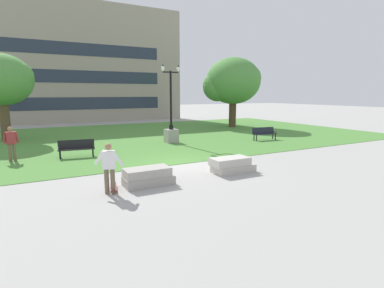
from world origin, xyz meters
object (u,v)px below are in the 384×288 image
object	(u,v)px
park_bench_near_left	(76,147)
person_bystander_near_lawn	(11,142)
skateboard	(114,188)
lamp_post_left	(171,127)
person_skateboarder	(109,166)
park_bench_near_right	(264,133)
concrete_block_center	(148,177)
concrete_block_left	(232,165)

from	to	relation	value
park_bench_near_left	person_bystander_near_lawn	distance (m)	2.99
skateboard	person_bystander_near_lawn	world-z (taller)	person_bystander_near_lawn
person_bystander_near_lawn	lamp_post_left	bearing A→B (deg)	9.82
lamp_post_left	person_skateboarder	bearing A→B (deg)	-125.11
skateboard	park_bench_near_right	size ratio (longest dim) A/B	0.56
concrete_block_center	person_skateboarder	world-z (taller)	person_skateboarder
person_skateboarder	lamp_post_left	distance (m)	10.62
person_bystander_near_lawn	concrete_block_left	bearing A→B (deg)	-38.73
person_skateboarder	concrete_block_center	bearing A→B (deg)	12.82
concrete_block_left	park_bench_near_right	bearing A→B (deg)	40.68
skateboard	park_bench_near_right	world-z (taller)	park_bench_near_right
park_bench_near_right	lamp_post_left	size ratio (longest dim) A/B	0.36
person_skateboarder	skateboard	world-z (taller)	person_skateboarder
person_skateboarder	park_bench_near_right	size ratio (longest dim) A/B	0.93
skateboard	lamp_post_left	world-z (taller)	lamp_post_left
person_skateboarder	person_bystander_near_lawn	xyz separation A→B (m)	(-3.14, 7.09, 0.02)
park_bench_near_left	concrete_block_center	bearing A→B (deg)	-75.09
skateboard	park_bench_near_left	xyz separation A→B (m)	(-0.41, 6.32, 0.45)
person_skateboarder	park_bench_near_left	bearing A→B (deg)	91.94
person_bystander_near_lawn	park_bench_near_right	bearing A→B (deg)	-1.84
concrete_block_center	skateboard	distance (m)	1.29
park_bench_near_right	person_bystander_near_lawn	world-z (taller)	person_bystander_near_lawn
concrete_block_center	skateboard	size ratio (longest dim) A/B	1.73
park_bench_near_right	person_skateboarder	bearing A→B (deg)	-152.12
park_bench_near_left	lamp_post_left	size ratio (longest dim) A/B	0.36
concrete_block_left	lamp_post_left	distance (m)	8.39
skateboard	park_bench_near_right	bearing A→B (deg)	27.09
person_skateboarder	skateboard	distance (m)	0.95
lamp_post_left	skateboard	bearing A→B (deg)	-125.27
park_bench_near_left	park_bench_near_right	size ratio (longest dim) A/B	1.00
concrete_block_left	person_skateboarder	xyz separation A→B (m)	(-5.22, -0.38, 0.66)
person_skateboarder	park_bench_near_right	xyz separation A→B (m)	(12.45, 6.58, -0.43)
person_skateboarder	lamp_post_left	size ratio (longest dim) A/B	0.33
person_skateboarder	person_bystander_near_lawn	bearing A→B (deg)	113.92
concrete_block_left	person_skateboarder	distance (m)	5.28
park_bench_near_left	concrete_block_left	bearing A→B (deg)	-48.96
person_skateboarder	park_bench_near_right	bearing A→B (deg)	27.88
concrete_block_left	park_bench_near_left	xyz separation A→B (m)	(-5.45, 6.26, 0.23)
park_bench_near_right	person_bystander_near_lawn	bearing A→B (deg)	178.16
concrete_block_left	person_skateboarder	bearing A→B (deg)	-175.88
skateboard	park_bench_near_right	distance (m)	13.78
park_bench_near_left	person_bystander_near_lawn	size ratio (longest dim) A/B	1.08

